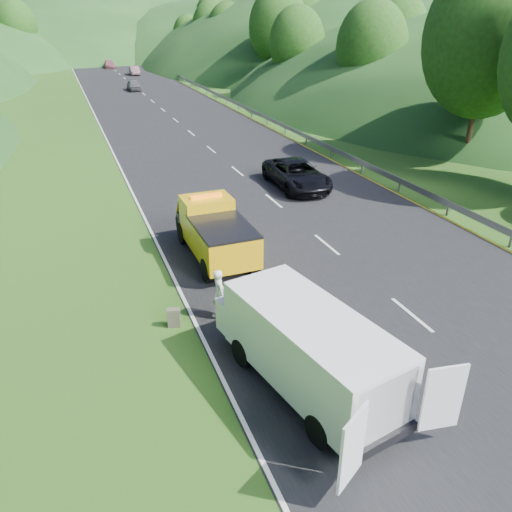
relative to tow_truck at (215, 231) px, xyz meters
name	(u,v)px	position (x,y,z in m)	size (l,w,h in m)	color
ground	(305,302)	(1.86, -4.61, -1.16)	(320.00, 320.00, 0.00)	#38661E
road_surface	(163,110)	(4.86, 35.39, -1.15)	(14.00, 200.00, 0.02)	black
guardrail	(200,91)	(12.16, 47.89, -1.16)	(0.06, 140.00, 1.52)	gray
tree_line_right	(268,80)	(24.86, 55.39, -1.16)	(14.00, 140.00, 14.00)	#2C601C
hills_backdrop	(105,51)	(8.36, 130.09, -1.16)	(201.00, 288.60, 44.00)	#2D5B23
tow_truck	(215,231)	(0.00, 0.00, 0.00)	(2.18, 5.57, 2.38)	black
white_van	(306,345)	(-0.04, -8.49, 0.16)	(4.04, 6.98, 2.34)	black
woman	(220,317)	(-1.16, -4.43, -1.16)	(0.63, 0.46, 1.73)	white
child	(256,333)	(-0.38, -5.74, -1.16)	(0.48, 0.37, 0.98)	tan
worker	(334,427)	(-0.02, -10.14, -1.16)	(1.16, 0.67, 1.80)	black
suitcase	(174,318)	(-2.71, -4.43, -0.84)	(0.40, 0.22, 0.65)	#53513E
spare_tire	(348,445)	(0.02, -10.73, -1.16)	(0.64, 0.64, 0.20)	black
passing_suv	(296,187)	(6.99, 7.10, -1.16)	(2.55, 5.53, 1.54)	black
dist_car_a	(134,91)	(4.22, 50.97, -1.16)	(1.53, 3.81, 1.30)	#4D4E53
dist_car_b	(135,75)	(7.02, 69.26, -1.16)	(1.38, 3.97, 1.31)	brown
dist_car_c	(110,68)	(4.44, 82.29, -1.16)	(1.80, 4.42, 1.28)	#9A4D5C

